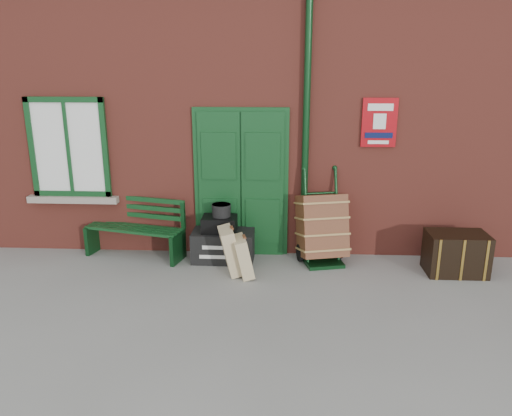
# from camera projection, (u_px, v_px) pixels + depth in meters

# --- Properties ---
(ground) EXTENTS (80.00, 80.00, 0.00)m
(ground) POSITION_uv_depth(u_px,v_px,m) (256.00, 296.00, 6.42)
(ground) COLOR gray
(ground) RESTS_ON ground
(station_building) EXTENTS (10.30, 4.30, 4.36)m
(station_building) POSITION_uv_depth(u_px,v_px,m) (266.00, 103.00, 9.15)
(station_building) COLOR brown
(station_building) RESTS_ON ground
(bench) EXTENTS (1.57, 0.82, 0.93)m
(bench) POSITION_uv_depth(u_px,v_px,m) (137.00, 226.00, 7.65)
(bench) COLOR #113E1A
(bench) RESTS_ON ground
(houdini_trunk) EXTENTS (0.92, 0.52, 0.46)m
(houdini_trunk) POSITION_uv_depth(u_px,v_px,m) (223.00, 246.00, 7.51)
(houdini_trunk) COLOR black
(houdini_trunk) RESTS_ON ground
(strongbox) EXTENTS (0.51, 0.37, 0.23)m
(strongbox) POSITION_uv_depth(u_px,v_px,m) (219.00, 224.00, 7.41)
(strongbox) COLOR black
(strongbox) RESTS_ON houdini_trunk
(hatbox) EXTENTS (0.28, 0.28, 0.18)m
(hatbox) POSITION_uv_depth(u_px,v_px,m) (221.00, 210.00, 7.38)
(hatbox) COLOR black
(hatbox) RESTS_ON strongbox
(suitcase_back) EXTENTS (0.42, 0.53, 0.68)m
(suitcase_back) POSITION_uv_depth(u_px,v_px,m) (231.00, 251.00, 7.02)
(suitcase_back) COLOR tan
(suitcase_back) RESTS_ON ground
(suitcase_front) EXTENTS (0.37, 0.47, 0.58)m
(suitcase_front) POSITION_uv_depth(u_px,v_px,m) (243.00, 257.00, 6.93)
(suitcase_front) COLOR tan
(suitcase_front) RESTS_ON ground
(porter_trolley) EXTENTS (0.81, 0.85, 1.38)m
(porter_trolley) POSITION_uv_depth(u_px,v_px,m) (322.00, 227.00, 7.40)
(porter_trolley) COLOR black
(porter_trolley) RESTS_ON ground
(dark_trunk) EXTENTS (0.82, 0.54, 0.59)m
(dark_trunk) POSITION_uv_depth(u_px,v_px,m) (456.00, 253.00, 7.03)
(dark_trunk) COLOR black
(dark_trunk) RESTS_ON ground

